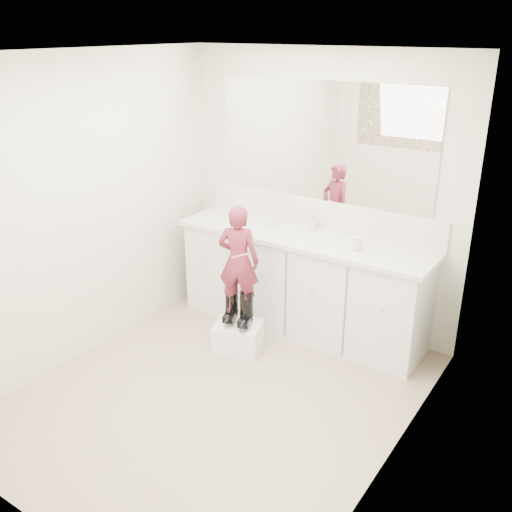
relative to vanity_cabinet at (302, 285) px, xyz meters
The scene contains 19 objects.
floor 1.30m from the vanity_cabinet, 90.00° to the right, with size 3.00×3.00×0.00m, color #90775E.
ceiling 2.32m from the vanity_cabinet, 90.00° to the right, with size 3.00×3.00×0.00m, color white.
wall_back 0.82m from the vanity_cabinet, 90.00° to the left, with size 2.60×2.60×0.00m, color beige.
wall_front 2.83m from the vanity_cabinet, 90.00° to the right, with size 2.60×2.60×0.00m, color beige.
wall_left 1.95m from the vanity_cabinet, 136.70° to the right, with size 3.00×3.00×0.00m, color beige.
wall_right 1.95m from the vanity_cabinet, 43.30° to the right, with size 3.00×3.00×0.00m, color beige.
vanity_cabinet is the anchor object (origin of this frame).
countertop 0.45m from the vanity_cabinet, 90.00° to the right, with size 2.28×0.58×0.04m, color beige.
backsplash 0.64m from the vanity_cabinet, 90.00° to the left, with size 2.28×0.03×0.25m, color beige.
mirror 1.24m from the vanity_cabinet, 90.00° to the left, with size 2.00×0.02×1.00m, color white.
dot_panel 2.98m from the vanity_cabinet, 90.00° to the right, with size 2.00×0.01×1.20m, color #472819.
faucet 0.54m from the vanity_cabinet, 90.00° to the left, with size 0.08×0.08×0.10m, color silver.
cup 0.73m from the vanity_cabinet, ahead, with size 0.09×0.09×0.09m, color beige.
soap_bottle 0.66m from the vanity_cabinet, behind, with size 0.08×0.08×0.17m, color beige.
step_stool 0.74m from the vanity_cabinet, 112.08° to the right, with size 0.37×0.31×0.24m, color white.
boot_left 0.69m from the vanity_cabinet, 118.54° to the right, with size 0.11×0.21×0.31m, color black, non-canonical shape.
boot_right 0.63m from the vanity_cabinet, 106.40° to the right, with size 0.11×0.21×0.31m, color black, non-canonical shape.
toddler 0.75m from the vanity_cabinet, 112.74° to the right, with size 0.34×0.22×0.92m, color #AF354A.
toothbrush 0.84m from the vanity_cabinet, 104.96° to the right, with size 0.01×0.01×0.14m, color pink.
Camera 1 is at (2.21, -2.79, 2.55)m, focal length 40.00 mm.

